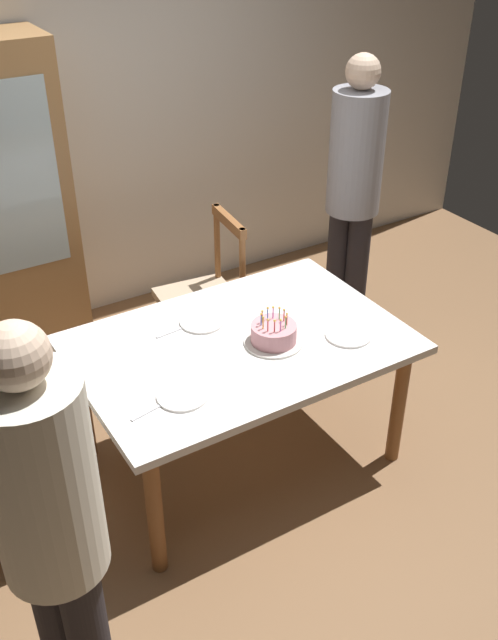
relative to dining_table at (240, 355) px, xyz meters
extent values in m
plane|color=brown|center=(0.00, 0.00, -0.64)|extent=(6.40, 6.40, 0.00)
cube|color=beige|center=(0.00, 1.85, 0.66)|extent=(6.40, 0.10, 2.60)
cube|color=white|center=(0.00, 0.00, 0.06)|extent=(1.54, 1.04, 0.04)
cylinder|color=brown|center=(-0.67, -0.42, -0.30)|extent=(0.07, 0.07, 0.69)
cylinder|color=brown|center=(0.67, -0.42, -0.30)|extent=(0.07, 0.07, 0.69)
cylinder|color=brown|center=(-0.67, 0.42, -0.30)|extent=(0.07, 0.07, 0.69)
cylinder|color=brown|center=(0.67, 0.42, -0.30)|extent=(0.07, 0.07, 0.69)
cylinder|color=silver|center=(0.13, -0.10, 0.09)|extent=(0.28, 0.28, 0.01)
cylinder|color=#D18C93|center=(0.13, -0.10, 0.14)|extent=(0.21, 0.21, 0.09)
cylinder|color=#E54C4C|center=(0.19, -0.09, 0.21)|extent=(0.01, 0.01, 0.05)
sphere|color=#FFC64C|center=(0.19, -0.09, 0.24)|extent=(0.01, 0.01, 0.01)
cylinder|color=#66CC72|center=(0.18, -0.06, 0.21)|extent=(0.01, 0.01, 0.05)
sphere|color=#FFC64C|center=(0.18, -0.06, 0.24)|extent=(0.01, 0.01, 0.01)
cylinder|color=#D872CC|center=(0.16, -0.04, 0.21)|extent=(0.01, 0.01, 0.05)
sphere|color=#FFC64C|center=(0.16, -0.04, 0.24)|extent=(0.01, 0.01, 0.01)
cylinder|color=#4C7FE5|center=(0.13, -0.04, 0.21)|extent=(0.01, 0.01, 0.05)
sphere|color=#FFC64C|center=(0.13, -0.04, 0.24)|extent=(0.01, 0.01, 0.01)
cylinder|color=#E54C4C|center=(0.09, -0.05, 0.21)|extent=(0.01, 0.01, 0.05)
sphere|color=#FFC64C|center=(0.09, -0.05, 0.24)|extent=(0.01, 0.01, 0.01)
cylinder|color=#4C7FE5|center=(0.08, -0.07, 0.21)|extent=(0.01, 0.01, 0.05)
sphere|color=#FFC64C|center=(0.08, -0.07, 0.24)|extent=(0.01, 0.01, 0.01)
cylinder|color=yellow|center=(0.07, -0.09, 0.21)|extent=(0.01, 0.01, 0.05)
sphere|color=#FFC64C|center=(0.07, -0.09, 0.24)|extent=(0.01, 0.01, 0.01)
cylinder|color=#E54C4C|center=(0.07, -0.12, 0.21)|extent=(0.01, 0.01, 0.05)
sphere|color=#FFC64C|center=(0.07, -0.12, 0.24)|extent=(0.01, 0.01, 0.01)
cylinder|color=#E54C4C|center=(0.10, -0.15, 0.21)|extent=(0.01, 0.01, 0.05)
sphere|color=#FFC64C|center=(0.10, -0.15, 0.24)|extent=(0.01, 0.01, 0.01)
cylinder|color=#D872CC|center=(0.12, -0.15, 0.21)|extent=(0.01, 0.01, 0.05)
sphere|color=#FFC64C|center=(0.12, -0.15, 0.24)|extent=(0.01, 0.01, 0.01)
cylinder|color=#66CC72|center=(0.16, -0.15, 0.21)|extent=(0.01, 0.01, 0.05)
sphere|color=#FFC64C|center=(0.16, -0.15, 0.24)|extent=(0.01, 0.01, 0.01)
cylinder|color=#E54C4C|center=(0.18, -0.13, 0.21)|extent=(0.01, 0.01, 0.05)
sphere|color=#FFC64C|center=(0.18, -0.13, 0.24)|extent=(0.01, 0.01, 0.01)
cylinder|color=white|center=(-0.42, -0.23, 0.09)|extent=(0.22, 0.22, 0.01)
cylinder|color=white|center=(-0.08, 0.23, 0.09)|extent=(0.22, 0.22, 0.01)
cylinder|color=white|center=(0.46, -0.23, 0.09)|extent=(0.22, 0.22, 0.01)
cube|color=silver|center=(-0.58, -0.25, 0.09)|extent=(0.18, 0.05, 0.01)
cube|color=silver|center=(-0.24, 0.23, 0.09)|extent=(0.18, 0.03, 0.01)
cube|color=tan|center=(0.22, 0.84, -0.19)|extent=(0.48, 0.48, 0.05)
cylinder|color=brown|center=(0.07, 1.03, -0.43)|extent=(0.04, 0.04, 0.42)
cylinder|color=brown|center=(0.03, 0.69, -0.43)|extent=(0.04, 0.04, 0.42)
cylinder|color=brown|center=(0.41, 0.99, -0.43)|extent=(0.04, 0.04, 0.42)
cylinder|color=brown|center=(0.37, 0.65, -0.43)|extent=(0.04, 0.04, 0.42)
cylinder|color=brown|center=(0.44, 1.00, 0.06)|extent=(0.04, 0.04, 0.50)
cylinder|color=brown|center=(0.40, 0.64, 0.06)|extent=(0.04, 0.04, 0.50)
cube|color=brown|center=(0.42, 0.82, 0.28)|extent=(0.08, 0.40, 0.06)
cube|color=beige|center=(-1.07, 0.08, -0.19)|extent=(0.45, 0.45, 0.05)
cylinder|color=brown|center=(-0.89, -0.08, -0.43)|extent=(0.04, 0.04, 0.42)
cylinder|color=brown|center=(-0.90, 0.26, -0.43)|extent=(0.04, 0.04, 0.42)
cylinder|color=brown|center=(-1.23, -0.09, -0.43)|extent=(0.04, 0.04, 0.42)
cylinder|color=#262328|center=(-1.19, -0.80, -0.24)|extent=(0.14, 0.14, 0.81)
cylinder|color=silver|center=(-1.16, -0.86, 0.51)|extent=(0.32, 0.32, 0.68)
sphere|color=beige|center=(-1.16, -0.86, 0.94)|extent=(0.19, 0.19, 0.19)
cylinder|color=#262328|center=(1.16, 0.74, -0.21)|extent=(0.14, 0.14, 0.86)
cylinder|color=#262328|center=(1.23, 0.63, -0.21)|extent=(0.14, 0.14, 0.86)
cylinder|color=gray|center=(1.20, 0.69, 0.57)|extent=(0.32, 0.32, 0.72)
sphere|color=beige|center=(1.20, 0.69, 1.03)|extent=(0.20, 0.20, 0.20)
camera|label=1|loc=(-1.43, -2.41, 1.98)|focal=40.37mm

